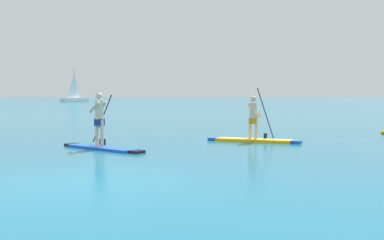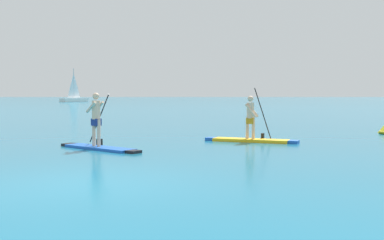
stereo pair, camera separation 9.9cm
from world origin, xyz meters
name	(u,v)px [view 2 (the right image)]	position (x,y,z in m)	size (l,w,h in m)	color
ground	(86,182)	(0.00, 0.00, 0.00)	(440.00, 440.00, 0.00)	#196B8C
paddleboarder_mid_center	(99,136)	(-0.84, 5.66, 0.41)	(2.88, 2.48, 1.81)	blue
paddleboarder_far_right	(252,133)	(4.23, 7.92, 0.32)	(3.30, 1.66, 1.97)	yellow
sailboat_left_horizon	(75,98)	(-22.09, 89.94, 0.76)	(5.00, 5.98, 6.76)	white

